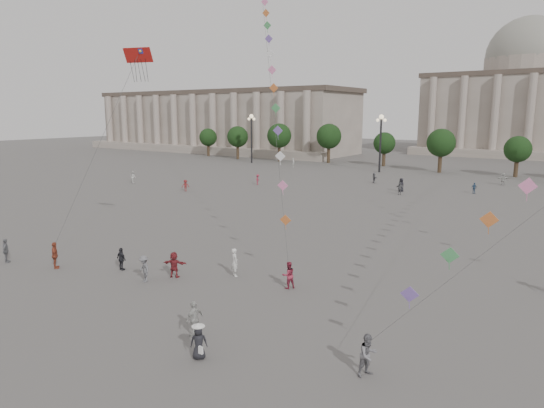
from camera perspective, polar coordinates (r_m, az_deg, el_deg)
The scene contains 26 objects.
ground at distance 27.68m, azimuth -16.38°, elevation -13.07°, with size 360.00×360.00×0.00m, color #575452.
hall_west at distance 145.02m, azimuth -6.21°, elevation 9.63°, with size 84.00×26.22×17.20m.
hall_central at distance 146.20m, azimuth 27.48°, elevation 10.80°, with size 48.30×34.30×35.50m.
tree_row at distance 95.85m, azimuth 22.85°, elevation 6.54°, with size 137.12×5.12×8.00m.
lamp_post_far_west at distance 107.57m, azimuth -2.43°, elevation 8.76°, with size 2.00×0.90×10.65m.
lamp_post_mid_west at distance 92.54m, azimuth 12.68°, elevation 8.20°, with size 2.00×0.90×10.65m.
person_crowd_0 at distance 72.23m, azimuth 22.68°, elevation 1.75°, with size 0.89×0.37×1.52m, color #334F72.
person_crowd_1 at distance 79.81m, azimuth -16.02°, elevation 3.07°, with size 0.92×0.72×1.90m, color silver.
person_crowd_2 at distance 69.55m, azimuth -10.14°, elevation 2.15°, with size 1.06×0.61×1.64m, color maroon.
person_crowd_4 at distance 82.62m, azimuth 25.55°, elevation 2.68°, with size 1.73×0.55×1.86m, color beige.
person_crowd_6 at distance 33.10m, azimuth -14.83°, elevation -7.37°, with size 1.15×0.66×1.77m, color slate.
person_crowd_10 at distance 99.39m, azimuth 2.53°, elevation 4.90°, with size 0.68×0.45×1.87m, color #BABAB6.
person_crowd_12 at distance 78.25m, azimuth 11.94°, elevation 3.04°, with size 1.57×0.50×1.70m, color slate.
person_crowd_13 at distance 33.19m, azimuth -4.40°, elevation -6.84°, with size 0.71×0.46×1.94m, color silver.
person_crowd_16 at distance 68.01m, azimuth 14.77°, elevation 1.79°, with size 0.99×0.41×1.68m, color #5B5C5F.
person_crowd_17 at distance 74.92m, azimuth -1.69°, elevation 2.90°, with size 1.04×0.60×1.61m, color #9D2A40.
person_crowd_18 at distance 24.94m, azimuth -9.11°, elevation -13.19°, with size 1.07×0.45×1.82m, color #B6B6B2.
person_crowd_20 at distance 70.61m, azimuth 14.96°, elevation 2.19°, with size 0.93×0.61×1.91m, color black.
tourist_0 at distance 37.94m, azimuth -24.18°, elevation -5.53°, with size 1.13×0.47×1.93m, color brown.
tourist_1 at distance 35.92m, azimuth -17.29°, elevation -6.20°, with size 0.95×0.40×1.62m, color black.
tourist_2 at distance 33.52m, azimuth -11.44°, elevation -7.00°, with size 1.64×0.52×1.77m, color maroon.
tourist_3 at distance 41.04m, azimuth -28.83°, elevation -4.84°, with size 1.06×0.44×1.81m, color slate.
kite_flyer_0 at distance 30.90m, azimuth 1.95°, elevation -8.35°, with size 0.85×0.66×1.74m, color maroon.
kite_flyer_2 at distance 21.71m, azimuth 11.24°, elevation -17.03°, with size 0.90×0.70×1.85m, color slate.
hat_person at distance 22.86m, azimuth -8.62°, elevation -15.68°, with size 0.91×0.87×1.69m.
dragon_kite at distance 38.19m, azimuth -15.48°, elevation 15.36°, with size 2.44×3.69×15.07m.
Camera 1 is at (20.10, -15.55, 10.95)m, focal length 32.00 mm.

